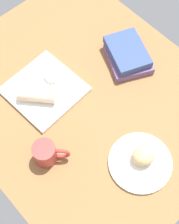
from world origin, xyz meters
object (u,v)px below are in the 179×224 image
Objects in this scene: round_plate at (140,163)px; scone_pastry at (143,156)px; book_stack at (128,55)px; breakfast_wrap at (37,94)px; coffee_mug at (46,153)px; square_plate at (45,90)px; sauce_cup at (52,76)px.

scone_pastry is at bearing -77.08° from round_plate.
book_stack reaches higher than round_plate.
coffee_mug is (-20.37, 12.07, 0.09)cm from breakfast_wrap.
scone_pastry is 0.30× the size of square_plate.
coffee_mug is (-23.72, 22.05, 1.84)cm from sauce_cup.
sauce_cup is 0.55× the size of coffee_mug.
sauce_cup is (47.25, 0.43, 2.03)cm from round_plate.
book_stack is (33.59, -26.74, -1.23)cm from scone_pastry.
scone_pastry reaches higher than round_plate.
round_plate is 47.29cm from sauce_cup.
breakfast_wrap is 39.76cm from book_stack.
round_plate is 45.78cm from square_plate.
breakfast_wrap is (-3.34, 9.98, 1.75)cm from sauce_cup.
round_plate is 0.85× the size of square_plate.
square_plate is 27.65cm from coffee_mug.
scone_pastry is at bearing -177.88° from sauce_cup.
scone_pastry is 45.15cm from breakfast_wrap.
scone_pastry is 33.25cm from coffee_mug.
breakfast_wrap is at bearing 75.40° from book_stack.
round_plate is at bearing 102.92° from scone_pastry.
coffee_mug reaches higher than round_plate.
sauce_cup reaches higher than round_plate.
breakfast_wrap is at bearing -30.65° from coffee_mug.
coffee_mug reaches higher than book_stack.
round_plate is 1.58× the size of breakfast_wrap.
breakfast_wrap is at bearing 15.04° from scone_pastry.
scone_pastry is at bearing 141.48° from book_stack.
coffee_mug reaches higher than square_plate.
square_plate is at bearing 9.17° from scone_pastry.
round_plate is 3.77× the size of sauce_cup.
breakfast_wrap is 23.68cm from coffee_mug.
sauce_cup is at bearing -71.48° from square_plate.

